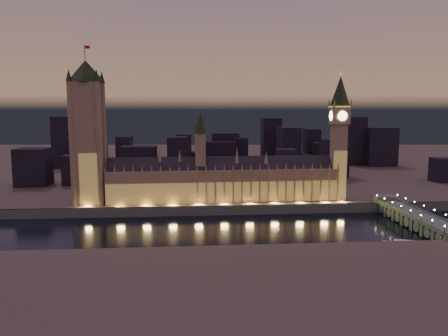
{
  "coord_description": "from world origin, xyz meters",
  "views": [
    {
      "loc": [
        -25.15,
        -316.01,
        87.95
      ],
      "look_at": [
        5.0,
        55.0,
        38.0
      ],
      "focal_mm": 35.0,
      "sensor_mm": 36.0,
      "label": 1
    }
  ],
  "objects": [
    {
      "name": "ground_plane",
      "position": [
        0.0,
        0.0,
        0.0
      ],
      "size": [
        2000.0,
        2000.0,
        0.0
      ],
      "primitive_type": "plane",
      "color": "black",
      "rests_on": "ground"
    },
    {
      "name": "westminster_bridge",
      "position": [
        144.89,
        -3.44,
        5.98
      ],
      "size": [
        19.19,
        113.0,
        15.9
      ],
      "color": "#46594A",
      "rests_on": "ground"
    },
    {
      "name": "elizabeth_tower",
      "position": [
        108.0,
        61.93,
        72.57
      ],
      "size": [
        18.0,
        18.0,
        115.59
      ],
      "color": "#8C7059",
      "rests_on": "north_bank"
    },
    {
      "name": "victoria_tower",
      "position": [
        -110.0,
        61.93,
        74.02
      ],
      "size": [
        31.68,
        31.68,
        132.62
      ],
      "color": "#8C7059",
      "rests_on": "north_bank"
    },
    {
      "name": "city_backdrop",
      "position": [
        38.08,
        247.26,
        30.63
      ],
      "size": [
        481.22,
        215.63,
        70.24
      ],
      "color": "black",
      "rests_on": "north_bank"
    },
    {
      "name": "river_boat",
      "position": [
        117.46,
        -58.0,
        1.56
      ],
      "size": [
        46.36,
        27.02,
        4.5
      ],
      "color": "#46594A",
      "rests_on": "ground"
    },
    {
      "name": "palace_of_westminster",
      "position": [
        4.03,
        61.74,
        26.37
      ],
      "size": [
        202.0,
        25.94,
        78.0
      ],
      "color": "#8C7059",
      "rests_on": "north_bank"
    },
    {
      "name": "embankment_wall",
      "position": [
        0.0,
        41.0,
        4.0
      ],
      "size": [
        2000.0,
        2.5,
        8.0
      ],
      "primitive_type": "cube",
      "color": "#46594A",
      "rests_on": "ground"
    },
    {
      "name": "north_bank",
      "position": [
        0.0,
        520.0,
        4.0
      ],
      "size": [
        2000.0,
        960.0,
        8.0
      ],
      "primitive_type": "cube",
      "color": "#43392D",
      "rests_on": "ground"
    }
  ]
}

